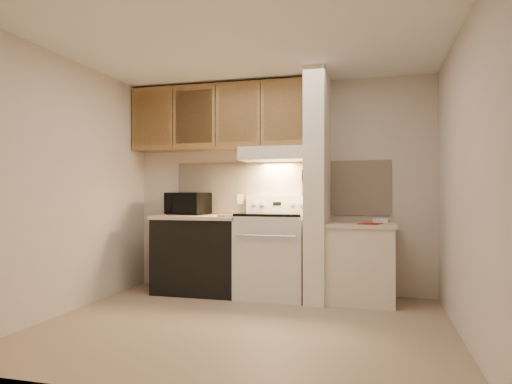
% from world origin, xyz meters
% --- Properties ---
extents(floor, '(3.60, 3.60, 0.00)m').
position_xyz_m(floor, '(0.00, 0.00, 0.00)').
color(floor, tan).
rests_on(floor, ground).
extents(ceiling, '(3.60, 3.60, 0.00)m').
position_xyz_m(ceiling, '(0.00, 0.00, 2.50)').
color(ceiling, white).
rests_on(ceiling, wall_back).
extents(wall_back, '(3.60, 2.50, 0.02)m').
position_xyz_m(wall_back, '(0.00, 1.50, 1.25)').
color(wall_back, beige).
rests_on(wall_back, floor).
extents(wall_left, '(0.02, 3.00, 2.50)m').
position_xyz_m(wall_left, '(-1.80, 0.00, 1.25)').
color(wall_left, beige).
rests_on(wall_left, floor).
extents(wall_right, '(0.02, 3.00, 2.50)m').
position_xyz_m(wall_right, '(1.80, 0.00, 1.25)').
color(wall_right, beige).
rests_on(wall_right, floor).
extents(backsplash, '(2.60, 0.02, 0.63)m').
position_xyz_m(backsplash, '(0.00, 1.49, 1.24)').
color(backsplash, beige).
rests_on(backsplash, wall_back).
extents(range_body, '(0.76, 0.65, 0.92)m').
position_xyz_m(range_body, '(0.00, 1.16, 0.46)').
color(range_body, silver).
rests_on(range_body, floor).
extents(oven_window, '(0.50, 0.01, 0.30)m').
position_xyz_m(oven_window, '(0.00, 0.84, 0.50)').
color(oven_window, black).
rests_on(oven_window, range_body).
extents(oven_handle, '(0.65, 0.02, 0.02)m').
position_xyz_m(oven_handle, '(0.00, 0.80, 0.72)').
color(oven_handle, silver).
rests_on(oven_handle, range_body).
extents(cooktop, '(0.74, 0.64, 0.03)m').
position_xyz_m(cooktop, '(0.00, 1.16, 0.94)').
color(cooktop, black).
rests_on(cooktop, range_body).
extents(range_backguard, '(0.76, 0.08, 0.20)m').
position_xyz_m(range_backguard, '(0.00, 1.44, 1.05)').
color(range_backguard, silver).
rests_on(range_backguard, range_body).
extents(range_display, '(0.10, 0.01, 0.04)m').
position_xyz_m(range_display, '(0.00, 1.40, 1.05)').
color(range_display, black).
rests_on(range_display, range_backguard).
extents(range_knob_left_outer, '(0.05, 0.02, 0.05)m').
position_xyz_m(range_knob_left_outer, '(-0.28, 1.40, 1.05)').
color(range_knob_left_outer, silver).
rests_on(range_knob_left_outer, range_backguard).
extents(range_knob_left_inner, '(0.05, 0.02, 0.05)m').
position_xyz_m(range_knob_left_inner, '(-0.18, 1.40, 1.05)').
color(range_knob_left_inner, silver).
rests_on(range_knob_left_inner, range_backguard).
extents(range_knob_right_inner, '(0.05, 0.02, 0.05)m').
position_xyz_m(range_knob_right_inner, '(0.18, 1.40, 1.05)').
color(range_knob_right_inner, silver).
rests_on(range_knob_right_inner, range_backguard).
extents(range_knob_right_outer, '(0.05, 0.02, 0.05)m').
position_xyz_m(range_knob_right_outer, '(0.28, 1.40, 1.05)').
color(range_knob_right_outer, silver).
rests_on(range_knob_right_outer, range_backguard).
extents(dishwasher_front, '(1.00, 0.63, 0.87)m').
position_xyz_m(dishwasher_front, '(-0.88, 1.17, 0.43)').
color(dishwasher_front, black).
rests_on(dishwasher_front, floor).
extents(left_countertop, '(1.04, 0.67, 0.04)m').
position_xyz_m(left_countertop, '(-0.88, 1.17, 0.89)').
color(left_countertop, beige).
rests_on(left_countertop, dishwasher_front).
extents(spoon_rest, '(0.22, 0.10, 0.01)m').
position_xyz_m(spoon_rest, '(-0.48, 0.97, 0.92)').
color(spoon_rest, black).
rests_on(spoon_rest, left_countertop).
extents(teal_jar, '(0.09, 0.09, 0.10)m').
position_xyz_m(teal_jar, '(-1.23, 1.39, 0.96)').
color(teal_jar, '#256162').
rests_on(teal_jar, left_countertop).
extents(outlet, '(0.08, 0.01, 0.12)m').
position_xyz_m(outlet, '(-0.48, 1.48, 1.10)').
color(outlet, silver).
rests_on(outlet, backsplash).
extents(microwave, '(0.55, 0.42, 0.27)m').
position_xyz_m(microwave, '(-1.10, 1.31, 1.05)').
color(microwave, black).
rests_on(microwave, left_countertop).
extents(partition_pillar, '(0.22, 0.70, 2.50)m').
position_xyz_m(partition_pillar, '(0.51, 1.15, 1.25)').
color(partition_pillar, white).
rests_on(partition_pillar, floor).
extents(pillar_trim, '(0.01, 0.70, 0.04)m').
position_xyz_m(pillar_trim, '(0.39, 1.15, 1.30)').
color(pillar_trim, olive).
rests_on(pillar_trim, partition_pillar).
extents(knife_strip, '(0.02, 0.42, 0.04)m').
position_xyz_m(knife_strip, '(0.39, 1.10, 1.32)').
color(knife_strip, black).
rests_on(knife_strip, partition_pillar).
extents(knife_blade_a, '(0.01, 0.03, 0.16)m').
position_xyz_m(knife_blade_a, '(0.38, 0.93, 1.22)').
color(knife_blade_a, silver).
rests_on(knife_blade_a, knife_strip).
extents(knife_handle_a, '(0.02, 0.02, 0.10)m').
position_xyz_m(knife_handle_a, '(0.38, 0.94, 1.37)').
color(knife_handle_a, black).
rests_on(knife_handle_a, knife_strip).
extents(knife_blade_b, '(0.01, 0.04, 0.18)m').
position_xyz_m(knife_blade_b, '(0.38, 1.02, 1.21)').
color(knife_blade_b, silver).
rests_on(knife_blade_b, knife_strip).
extents(knife_handle_b, '(0.02, 0.02, 0.10)m').
position_xyz_m(knife_handle_b, '(0.38, 1.01, 1.37)').
color(knife_handle_b, black).
rests_on(knife_handle_b, knife_strip).
extents(knife_blade_c, '(0.01, 0.04, 0.20)m').
position_xyz_m(knife_blade_c, '(0.38, 1.10, 1.20)').
color(knife_blade_c, silver).
rests_on(knife_blade_c, knife_strip).
extents(knife_handle_c, '(0.02, 0.02, 0.10)m').
position_xyz_m(knife_handle_c, '(0.38, 1.11, 1.37)').
color(knife_handle_c, black).
rests_on(knife_handle_c, knife_strip).
extents(knife_blade_d, '(0.01, 0.04, 0.16)m').
position_xyz_m(knife_blade_d, '(0.38, 1.18, 1.22)').
color(knife_blade_d, silver).
rests_on(knife_blade_d, knife_strip).
extents(knife_handle_d, '(0.02, 0.02, 0.10)m').
position_xyz_m(knife_handle_d, '(0.38, 1.19, 1.37)').
color(knife_handle_d, black).
rests_on(knife_handle_d, knife_strip).
extents(knife_blade_e, '(0.01, 0.04, 0.18)m').
position_xyz_m(knife_blade_e, '(0.38, 1.26, 1.21)').
color(knife_blade_e, silver).
rests_on(knife_blade_e, knife_strip).
extents(knife_handle_e, '(0.02, 0.02, 0.10)m').
position_xyz_m(knife_handle_e, '(0.38, 1.25, 1.37)').
color(knife_handle_e, black).
rests_on(knife_handle_e, knife_strip).
extents(oven_mitt, '(0.03, 0.09, 0.22)m').
position_xyz_m(oven_mitt, '(0.38, 1.32, 1.17)').
color(oven_mitt, slate).
rests_on(oven_mitt, partition_pillar).
extents(right_cab_base, '(0.70, 0.60, 0.81)m').
position_xyz_m(right_cab_base, '(0.97, 1.15, 0.40)').
color(right_cab_base, silver).
rests_on(right_cab_base, floor).
extents(right_countertop, '(0.74, 0.64, 0.04)m').
position_xyz_m(right_countertop, '(0.97, 1.15, 0.83)').
color(right_countertop, beige).
rests_on(right_countertop, right_cab_base).
extents(red_folder, '(0.27, 0.31, 0.01)m').
position_xyz_m(red_folder, '(1.07, 1.00, 0.85)').
color(red_folder, maroon).
rests_on(red_folder, right_countertop).
extents(white_box, '(0.18, 0.14, 0.04)m').
position_xyz_m(white_box, '(1.19, 1.33, 0.87)').
color(white_box, white).
rests_on(white_box, right_countertop).
extents(range_hood, '(0.78, 0.44, 0.15)m').
position_xyz_m(range_hood, '(0.00, 1.28, 1.62)').
color(range_hood, silver).
rests_on(range_hood, upper_cabinets).
extents(hood_lip, '(0.78, 0.04, 0.06)m').
position_xyz_m(hood_lip, '(0.00, 1.07, 1.58)').
color(hood_lip, silver).
rests_on(hood_lip, range_hood).
extents(upper_cabinets, '(2.18, 0.33, 0.77)m').
position_xyz_m(upper_cabinets, '(-0.69, 1.32, 2.08)').
color(upper_cabinets, olive).
rests_on(upper_cabinets, wall_back).
extents(cab_door_a, '(0.46, 0.01, 0.63)m').
position_xyz_m(cab_door_a, '(-1.51, 1.17, 2.08)').
color(cab_door_a, olive).
rests_on(cab_door_a, upper_cabinets).
extents(cab_gap_a, '(0.01, 0.01, 0.73)m').
position_xyz_m(cab_gap_a, '(-1.23, 1.16, 2.08)').
color(cab_gap_a, black).
rests_on(cab_gap_a, upper_cabinets).
extents(cab_door_b, '(0.46, 0.01, 0.63)m').
position_xyz_m(cab_door_b, '(-0.96, 1.17, 2.08)').
color(cab_door_b, olive).
rests_on(cab_door_b, upper_cabinets).
extents(cab_gap_b, '(0.01, 0.01, 0.73)m').
position_xyz_m(cab_gap_b, '(-0.69, 1.16, 2.08)').
color(cab_gap_b, black).
rests_on(cab_gap_b, upper_cabinets).
extents(cab_door_c, '(0.46, 0.01, 0.63)m').
position_xyz_m(cab_door_c, '(-0.42, 1.17, 2.08)').
color(cab_door_c, olive).
rests_on(cab_door_c, upper_cabinets).
extents(cab_gap_c, '(0.01, 0.01, 0.73)m').
position_xyz_m(cab_gap_c, '(-0.14, 1.16, 2.08)').
color(cab_gap_c, black).
rests_on(cab_gap_c, upper_cabinets).
extents(cab_door_d, '(0.46, 0.01, 0.63)m').
position_xyz_m(cab_door_d, '(0.13, 1.17, 2.08)').
color(cab_door_d, olive).
rests_on(cab_door_d, upper_cabinets).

